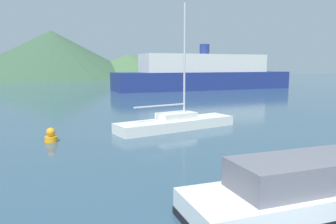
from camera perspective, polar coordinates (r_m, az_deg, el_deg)
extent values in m
cube|color=white|center=(9.89, 24.73, -13.09)|extent=(7.64, 2.56, 0.69)
cube|color=black|center=(9.97, 24.64, -14.41)|extent=(7.68, 2.58, 0.20)
cube|color=slate|center=(9.28, 22.48, -9.63)|extent=(3.94, 1.91, 0.76)
cube|color=white|center=(19.71, 1.47, -2.13)|extent=(7.80, 3.91, 0.59)
cube|color=white|center=(19.63, 1.47, -0.70)|extent=(2.55, 1.86, 0.41)
cylinder|color=#BCBCC1|center=(19.73, 2.89, 8.70)|extent=(0.12, 0.12, 6.83)
cylinder|color=#BCBCC1|center=(18.91, -1.37, 1.10)|extent=(3.30, 1.08, 0.10)
cube|color=navy|center=(53.24, 6.29, 5.46)|extent=(29.65, 9.06, 2.75)
cube|color=silver|center=(53.19, 6.34, 8.44)|extent=(20.85, 7.26, 2.79)
cylinder|color=navy|center=(53.25, 6.38, 10.80)|extent=(1.54, 1.54, 1.60)
cylinder|color=orange|center=(17.45, -19.69, -4.46)|extent=(0.63, 0.63, 0.28)
sphere|color=orange|center=(17.38, -19.75, -3.30)|extent=(0.44, 0.44, 0.44)
cone|color=#38563D|center=(108.50, -19.54, 9.44)|extent=(55.30, 55.30, 14.35)
cone|color=#476B42|center=(106.94, -6.89, 8.01)|extent=(40.42, 40.42, 7.41)
cone|color=#3D6038|center=(127.10, 11.08, 8.20)|extent=(26.53, 26.53, 8.63)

